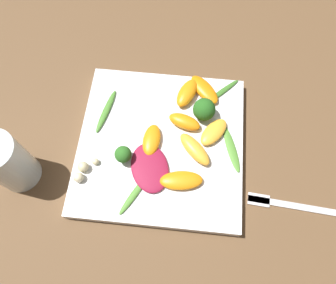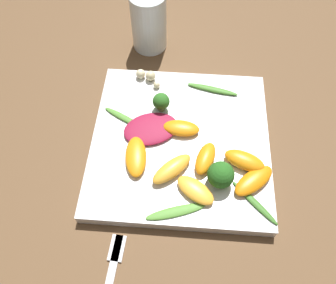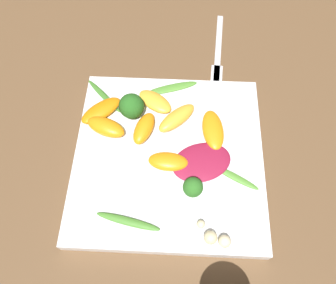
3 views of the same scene
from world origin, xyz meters
name	(u,v)px [view 2 (image 2 of 3)]	position (x,y,z in m)	size (l,w,h in m)	color
ground_plane	(178,145)	(0.00, 0.00, 0.00)	(2.40, 2.40, 0.00)	brown
plate	(178,142)	(0.00, 0.00, 0.01)	(0.29, 0.29, 0.02)	white
drinking_glass	(147,22)	(0.08, -0.24, 0.06)	(0.07, 0.07, 0.12)	silver
fork	(107,282)	(0.08, 0.22, 0.00)	(0.03, 0.17, 0.01)	silver
radicchio_leaf_0	(149,129)	(0.05, -0.01, 0.03)	(0.11, 0.09, 0.01)	maroon
orange_segment_0	(251,181)	(-0.11, 0.07, 0.03)	(0.07, 0.07, 0.02)	orange
orange_segment_1	(193,190)	(-0.03, 0.09, 0.03)	(0.07, 0.06, 0.01)	#FCAD33
orange_segment_2	(242,160)	(-0.10, 0.04, 0.03)	(0.07, 0.05, 0.02)	orange
orange_segment_3	(203,158)	(-0.04, 0.04, 0.03)	(0.04, 0.07, 0.02)	orange
orange_segment_4	(169,169)	(0.01, 0.06, 0.03)	(0.07, 0.07, 0.02)	#FCAD33
orange_segment_5	(182,128)	(0.00, -0.02, 0.03)	(0.06, 0.03, 0.02)	orange
orange_segment_6	(134,156)	(0.07, 0.04, 0.03)	(0.04, 0.08, 0.02)	orange
broccoli_floret_0	(218,175)	(-0.06, 0.07, 0.04)	(0.04, 0.04, 0.04)	#7A9E51
broccoli_floret_1	(159,102)	(0.04, -0.06, 0.04)	(0.03, 0.03, 0.04)	#84AD5B
arugula_sprig_0	(122,118)	(0.10, -0.03, 0.02)	(0.08, 0.05, 0.01)	#518E33
arugula_sprig_1	(210,89)	(-0.05, -0.11, 0.02)	(0.09, 0.03, 0.01)	#47842D
arugula_sprig_2	(173,211)	(0.00, 0.13, 0.02)	(0.09, 0.04, 0.00)	#518E33
arugula_sprig_3	(252,202)	(-0.11, 0.10, 0.02)	(0.07, 0.07, 0.00)	#3D7528
macadamia_nut_0	(149,76)	(0.06, -0.13, 0.03)	(0.02, 0.02, 0.02)	beige
macadamia_nut_1	(155,85)	(0.05, -0.11, 0.03)	(0.01, 0.01, 0.01)	beige
macadamia_nut_2	(139,74)	(0.08, -0.13, 0.03)	(0.02, 0.02, 0.02)	beige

